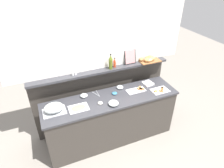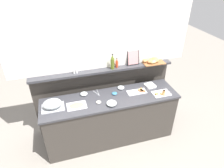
{
  "view_description": "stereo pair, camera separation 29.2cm",
  "coord_description": "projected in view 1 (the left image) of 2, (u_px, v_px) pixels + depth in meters",
  "views": [
    {
      "loc": [
        -1.0,
        -2.44,
        2.88
      ],
      "look_at": [
        0.05,
        0.1,
        1.13
      ],
      "focal_mm": 31.65,
      "sensor_mm": 36.0,
      "label": 1
    },
    {
      "loc": [
        -0.72,
        -2.54,
        2.88
      ],
      "look_at": [
        0.05,
        0.1,
        1.13
      ],
      "focal_mm": 31.65,
      "sensor_mm": 36.0,
      "label": 2
    }
  ],
  "objects": [
    {
      "name": "condiment_bowl_red",
      "position": [
        100.0,
        103.0,
        3.13
      ],
      "size": [
        0.08,
        0.08,
        0.03
      ],
      "primitive_type": "ellipsoid",
      "color": "silver",
      "rests_on": "buffet_counter"
    },
    {
      "name": "back_ledge_unit",
      "position": [
        102.0,
        95.0,
        3.79
      ],
      "size": [
        2.53,
        0.22,
        1.26
      ],
      "color": "#3D3833",
      "rests_on": "ground_plane"
    },
    {
      "name": "pepper_shaker",
      "position": [
        75.0,
        73.0,
        3.23
      ],
      "size": [
        0.03,
        0.03,
        0.09
      ],
      "color": "white",
      "rests_on": "back_ledge_unit"
    },
    {
      "name": "upper_wall_panel",
      "position": [
        99.0,
        30.0,
        3.13
      ],
      "size": [
        3.13,
        0.08,
        1.34
      ],
      "primitive_type": "cube",
      "color": "white",
      "rests_on": "back_ledge_unit"
    },
    {
      "name": "glass_bowl_medium",
      "position": [
        120.0,
        87.0,
        3.5
      ],
      "size": [
        0.12,
        0.12,
        0.05
      ],
      "color": "silver",
      "rests_on": "buffet_counter"
    },
    {
      "name": "olive_oil_bottle",
      "position": [
        111.0,
        62.0,
        3.37
      ],
      "size": [
        0.06,
        0.06,
        0.28
      ],
      "color": "#56661E",
      "rests_on": "back_ledge_unit"
    },
    {
      "name": "buffet_counter",
      "position": [
        111.0,
        119.0,
        3.52
      ],
      "size": [
        2.29,
        0.6,
        0.93
      ],
      "color": "#3D3833",
      "rests_on": "ground_plane"
    },
    {
      "name": "sandwich_platter_side",
      "position": [
        138.0,
        90.0,
        3.45
      ],
      "size": [
        0.33,
        0.16,
        0.04
      ],
      "color": "silver",
      "rests_on": "buffet_counter"
    },
    {
      "name": "sandwich_platter_rear",
      "position": [
        160.0,
        90.0,
        3.44
      ],
      "size": [
        0.3,
        0.2,
        0.04
      ],
      "color": "white",
      "rests_on": "buffet_counter"
    },
    {
      "name": "framed_picture",
      "position": [
        130.0,
        57.0,
        3.54
      ],
      "size": [
        0.22,
        0.07,
        0.27
      ],
      "color": "black",
      "rests_on": "back_ledge_unit"
    },
    {
      "name": "serving_tongs",
      "position": [
        97.0,
        94.0,
        3.36
      ],
      "size": [
        0.09,
        0.19,
        0.01
      ],
      "color": "#B7BABF",
      "rests_on": "buffet_counter"
    },
    {
      "name": "bread_basket",
      "position": [
        148.0,
        59.0,
        3.68
      ],
      "size": [
        0.42,
        0.29,
        0.08
      ],
      "color": "brown",
      "rests_on": "back_ledge_unit"
    },
    {
      "name": "hot_sauce_bottle",
      "position": [
        115.0,
        63.0,
        3.45
      ],
      "size": [
        0.04,
        0.04,
        0.18
      ],
      "color": "red",
      "rests_on": "back_ledge_unit"
    },
    {
      "name": "serving_cloche",
      "position": [
        54.0,
        108.0,
        2.93
      ],
      "size": [
        0.34,
        0.24,
        0.17
      ],
      "color": "#B7BABF",
      "rests_on": "buffet_counter"
    },
    {
      "name": "glass_bowl_large",
      "position": [
        114.0,
        103.0,
        3.1
      ],
      "size": [
        0.16,
        0.16,
        0.07
      ],
      "color": "silver",
      "rests_on": "buffet_counter"
    },
    {
      "name": "condiment_bowl_teal",
      "position": [
        115.0,
        93.0,
        3.36
      ],
      "size": [
        0.09,
        0.09,
        0.03
      ],
      "primitive_type": "ellipsoid",
      "color": "teal",
      "rests_on": "buffet_counter"
    },
    {
      "name": "ground_plane",
      "position": [
        101.0,
        117.0,
        4.24
      ],
      "size": [
        12.0,
        12.0,
        0.0
      ],
      "primitive_type": "plane",
      "color": "gray"
    },
    {
      "name": "cold_cuts_platter",
      "position": [
        79.0,
        108.0,
        3.04
      ],
      "size": [
        0.3,
        0.21,
        0.02
      ],
      "color": "silver",
      "rests_on": "buffet_counter"
    },
    {
      "name": "salt_shaker",
      "position": [
        73.0,
        73.0,
        3.22
      ],
      "size": [
        0.03,
        0.03,
        0.09
      ],
      "color": "white",
      "rests_on": "back_ledge_unit"
    },
    {
      "name": "napkin_stack",
      "position": [
        148.0,
        83.0,
        3.62
      ],
      "size": [
        0.19,
        0.19,
        0.03
      ],
      "primitive_type": "cube",
      "rotation": [
        0.0,
        0.0,
        0.13
      ],
      "color": "white",
      "rests_on": "buffet_counter"
    },
    {
      "name": "glass_bowl_small",
      "position": [
        84.0,
        96.0,
        3.29
      ],
      "size": [
        0.12,
        0.12,
        0.05
      ],
      "color": "silver",
      "rests_on": "buffet_counter"
    }
  ]
}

